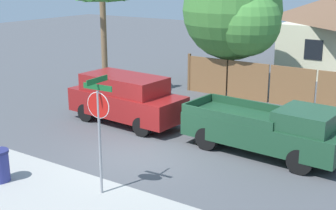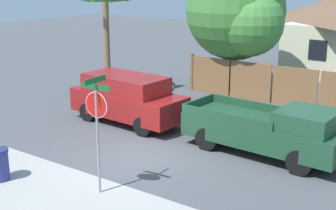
{
  "view_description": "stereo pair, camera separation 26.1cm",
  "coord_description": "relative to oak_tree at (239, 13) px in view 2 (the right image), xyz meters",
  "views": [
    {
      "loc": [
        8.82,
        -11.33,
        5.78
      ],
      "look_at": [
        0.51,
        0.94,
        1.6
      ],
      "focal_mm": 50.0,
      "sensor_mm": 36.0,
      "label": 1
    },
    {
      "loc": [
        9.04,
        -11.18,
        5.78
      ],
      "look_at": [
        0.51,
        0.94,
        1.6
      ],
      "focal_mm": 50.0,
      "sensor_mm": 36.0,
      "label": 2
    }
  ],
  "objects": [
    {
      "name": "ground_plane",
      "position": [
        1.43,
        -9.68,
        -3.92
      ],
      "size": [
        80.0,
        80.0,
        0.0
      ],
      "primitive_type": "plane",
      "color": "#4C4F54"
    },
    {
      "name": "sidewalk_strip",
      "position": [
        1.43,
        -13.28,
        -3.92
      ],
      "size": [
        36.0,
        3.2,
        0.01
      ],
      "color": "#A3A39E",
      "rests_on": "ground"
    },
    {
      "name": "wooden_fence",
      "position": [
        4.54,
        -1.11,
        -3.03
      ],
      "size": [
        13.03,
        0.12,
        1.89
      ],
      "color": "brown",
      "rests_on": "ground"
    },
    {
      "name": "oak_tree",
      "position": [
        0.0,
        0.0,
        0.0
      ],
      "size": [
        5.15,
        4.9,
        6.49
      ],
      "color": "brown",
      "rests_on": "ground"
    },
    {
      "name": "palm_tree",
      "position": [
        -4.74,
        -4.32,
        0.35
      ],
      "size": [
        2.48,
        2.68,
        5.0
      ],
      "color": "brown",
      "rests_on": "ground"
    },
    {
      "name": "red_suv",
      "position": [
        -1.12,
        -7.18,
        -2.89
      ],
      "size": [
        4.89,
        2.14,
        1.93
      ],
      "rotation": [
        0.0,
        0.0,
        -0.06
      ],
      "color": "maroon",
      "rests_on": "ground"
    },
    {
      "name": "orange_pickup",
      "position": [
        4.89,
        -7.19,
        -3.04
      ],
      "size": [
        5.42,
        2.25,
        1.76
      ],
      "rotation": [
        0.0,
        0.0,
        -0.06
      ],
      "color": "#1E472D",
      "rests_on": "ground"
    },
    {
      "name": "stop_sign",
      "position": [
        2.22,
        -12.38,
        -1.74
      ],
      "size": [
        0.92,
        0.83,
        3.23
      ],
      "rotation": [
        0.0,
        0.0,
        0.06
      ],
      "color": "gray",
      "rests_on": "ground"
    }
  ]
}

